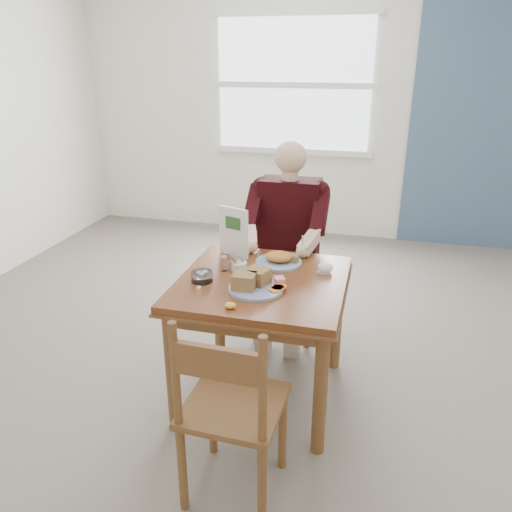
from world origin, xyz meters
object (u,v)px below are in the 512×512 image
(chair_near, at_px, (230,410))
(diner, at_px, (287,228))
(chair_far, at_px, (289,269))
(near_plate, at_px, (255,283))
(far_plate, at_px, (280,259))
(table, at_px, (262,298))

(chair_near, bearing_deg, diner, 91.84)
(chair_far, height_order, near_plate, chair_far)
(chair_far, distance_m, far_plate, 0.63)
(chair_near, height_order, diner, diner)
(chair_near, bearing_deg, chair_far, 91.74)
(chair_near, height_order, far_plate, chair_near)
(table, xyz_separation_m, far_plate, (0.05, 0.24, 0.14))
(table, height_order, chair_far, chair_far)
(diner, relative_size, far_plate, 5.03)
(near_plate, xyz_separation_m, far_plate, (0.06, 0.37, -0.01))
(table, relative_size, chair_far, 0.97)
(chair_far, height_order, far_plate, chair_far)
(far_plate, bearing_deg, chair_near, -89.94)
(near_plate, bearing_deg, chair_near, -84.83)
(far_plate, bearing_deg, diner, 95.70)
(chair_far, relative_size, chair_near, 1.00)
(far_plate, bearing_deg, near_plate, -98.66)
(chair_near, bearing_deg, table, 93.55)
(table, height_order, chair_near, chair_near)
(table, bearing_deg, far_plate, 79.31)
(table, bearing_deg, chair_near, -86.45)
(chair_far, xyz_separation_m, near_plate, (-0.01, -0.92, 0.31))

